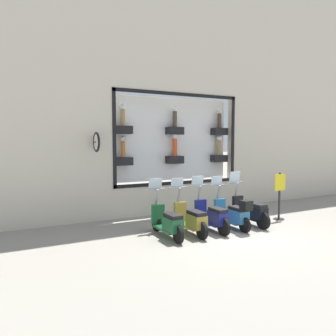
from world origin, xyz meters
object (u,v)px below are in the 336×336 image
(scooter_navy_2, at_px, (212,217))
(scooter_teal_1, at_px, (234,214))
(scooter_olive_3, at_px, (191,220))
(scooter_black_0, at_px, (251,211))
(shop_sign_post, at_px, (280,194))
(scooter_green_4, at_px, (168,223))

(scooter_navy_2, bearing_deg, scooter_teal_1, -95.64)
(scooter_navy_2, xyz_separation_m, scooter_olive_3, (-0.00, 0.73, -0.01))
(scooter_olive_3, bearing_deg, scooter_black_0, -89.83)
(scooter_black_0, height_order, scooter_olive_3, scooter_black_0)
(scooter_teal_1, distance_m, shop_sign_post, 2.16)
(scooter_teal_1, bearing_deg, scooter_olive_3, 87.31)
(scooter_teal_1, distance_m, scooter_navy_2, 0.73)
(scooter_black_0, bearing_deg, scooter_navy_2, 90.12)
(scooter_olive_3, distance_m, scooter_green_4, 0.73)
(scooter_black_0, xyz_separation_m, scooter_navy_2, (-0.00, 1.46, -0.01))
(scooter_teal_1, xyz_separation_m, scooter_olive_3, (0.07, 1.46, -0.03))
(scooter_olive_3, relative_size, scooter_green_4, 1.00)
(scooter_black_0, xyz_separation_m, scooter_olive_3, (-0.01, 2.19, -0.02))
(scooter_olive_3, xyz_separation_m, scooter_green_4, (0.00, 0.73, -0.00))
(scooter_teal_1, height_order, scooter_olive_3, scooter_olive_3)
(scooter_olive_3, relative_size, shop_sign_post, 1.13)
(scooter_navy_2, xyz_separation_m, scooter_green_4, (-0.00, 1.46, -0.01))
(scooter_navy_2, height_order, scooter_olive_3, scooter_navy_2)
(scooter_navy_2, relative_size, shop_sign_post, 1.13)
(scooter_navy_2, distance_m, scooter_olive_3, 0.73)
(scooter_navy_2, bearing_deg, shop_sign_post, -86.82)
(scooter_green_4, distance_m, shop_sign_post, 4.33)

